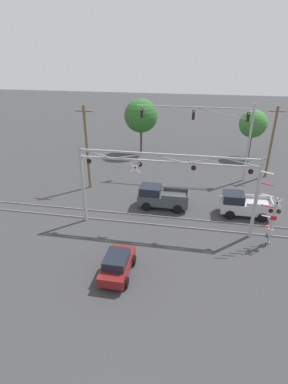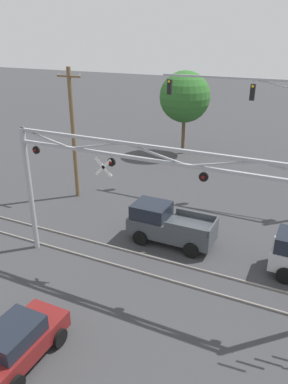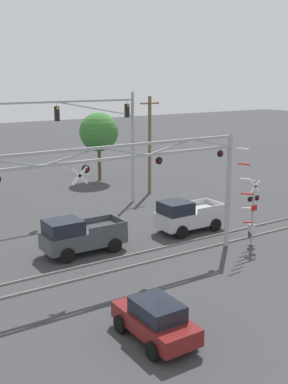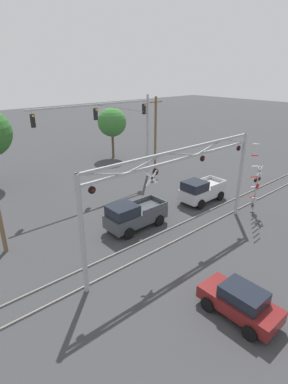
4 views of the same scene
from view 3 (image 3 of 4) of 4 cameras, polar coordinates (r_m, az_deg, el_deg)
name	(u,v)px [view 3 (image 3 of 4)]	position (r m, az deg, el deg)	size (l,w,h in m)	color
rail_track_near	(122,268)	(25.58, -2.58, -9.04)	(80.00, 0.08, 0.10)	gray
rail_track_far	(109,260)	(26.74, -4.16, -8.03)	(80.00, 0.08, 0.10)	gray
crossing_gantry	(124,186)	(23.96, -2.38, 0.75)	(14.34, 0.29, 6.65)	#9EA0A5
crossing_signal_mast	(251,212)	(28.97, 12.62, -2.35)	(1.96, 0.35, 6.05)	#9EA0A5
traffic_signal_span	(97,128)	(36.20, -5.62, 7.53)	(12.63, 0.39, 8.71)	#9EA0A5
pickup_truck_lead	(80,235)	(27.67, -7.61, -5.13)	(4.75, 2.17, 2.13)	#3D4247
pickup_truck_following	(187,216)	(31.34, 5.12, -2.82)	(4.45, 2.17, 2.13)	#B7B7BC
sedan_waiting	(155,320)	(19.01, 1.37, -14.88)	(1.98, 3.82, 1.62)	maroon
utility_pole_right	(150,144)	(40.83, 0.67, 5.71)	(1.80, 0.28, 8.27)	brown
background_tree_far_left_verge	(99,132)	(46.21, -5.38, 7.08)	(3.71, 3.71, 6.55)	brown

